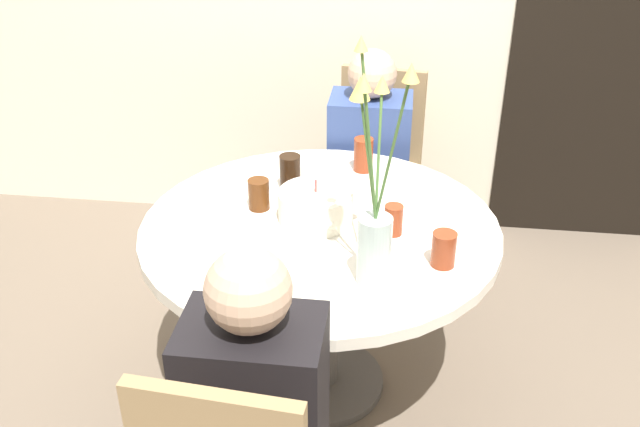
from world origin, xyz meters
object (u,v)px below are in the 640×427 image
object	(u,v)px
flower_vase	(374,217)
drink_glass_2	(290,172)
chair_right_flank	(376,160)
drink_glass_3	(363,155)
drink_glass_0	(444,249)
drink_glass_1	(259,194)
person_guest	(368,177)
drink_glass_4	(393,220)
side_plate	(303,264)
birthday_cake	(316,206)

from	to	relation	value
flower_vase	drink_glass_2	bearing A→B (deg)	121.08
chair_right_flank	drink_glass_3	world-z (taller)	chair_right_flank
flower_vase	drink_glass_3	bearing A→B (deg)	96.16
drink_glass_0	drink_glass_1	distance (m)	0.68
person_guest	drink_glass_4	bearing A→B (deg)	-80.99
chair_right_flank	drink_glass_2	xyz separation A→B (m)	(-0.28, -0.67, 0.25)
drink_glass_0	drink_glass_3	bearing A→B (deg)	114.81
flower_vase	drink_glass_4	distance (m)	0.32
drink_glass_0	flower_vase	bearing A→B (deg)	-152.05
chair_right_flank	drink_glass_2	distance (m)	0.77
side_plate	drink_glass_2	world-z (taller)	drink_glass_2
chair_right_flank	flower_vase	world-z (taller)	flower_vase
drink_glass_4	person_guest	bearing A→B (deg)	99.01
drink_glass_2	drink_glass_1	bearing A→B (deg)	-117.35
drink_glass_1	person_guest	xyz separation A→B (m)	(0.34, 0.68, -0.25)
side_plate	drink_glass_0	size ratio (longest dim) A/B	1.93
chair_right_flank	drink_glass_1	world-z (taller)	chair_right_flank
drink_glass_0	person_guest	bearing A→B (deg)	106.41
drink_glass_2	side_plate	bearing A→B (deg)	-76.47
chair_right_flank	person_guest	xyz separation A→B (m)	(-0.02, -0.16, -0.01)
drink_glass_0	drink_glass_2	world-z (taller)	drink_glass_2
side_plate	person_guest	xyz separation A→B (m)	(0.14, 1.01, -0.20)
flower_vase	drink_glass_0	world-z (taller)	flower_vase
drink_glass_1	drink_glass_4	size ratio (longest dim) A/B	1.06
flower_vase	drink_glass_2	world-z (taller)	flower_vase
flower_vase	drink_glass_1	world-z (taller)	flower_vase
side_plate	birthday_cake	bearing A→B (deg)	89.32
chair_right_flank	drink_glass_3	xyz separation A→B (m)	(-0.03, -0.49, 0.25)
drink_glass_0	person_guest	xyz separation A→B (m)	(-0.28, 0.95, -0.25)
chair_right_flank	drink_glass_0	xyz separation A→B (m)	(0.26, -1.11, 0.24)
side_plate	person_guest	size ratio (longest dim) A/B	0.20
side_plate	drink_glass_1	xyz separation A→B (m)	(-0.20, 0.33, 0.05)
drink_glass_1	drink_glass_3	world-z (taller)	drink_glass_3
flower_vase	drink_glass_0	distance (m)	0.28
birthday_cake	side_plate	xyz separation A→B (m)	(-0.00, -0.27, -0.05)
birthday_cake	flower_vase	size ratio (longest dim) A/B	0.35
drink_glass_0	drink_glass_3	size ratio (longest dim) A/B	0.85
drink_glass_2	drink_glass_4	world-z (taller)	drink_glass_2
birthday_cake	drink_glass_1	distance (m)	0.21
drink_glass_1	drink_glass_2	size ratio (longest dim) A/B	0.83
flower_vase	person_guest	world-z (taller)	flower_vase
flower_vase	drink_glass_3	distance (m)	0.75
birthday_cake	drink_glass_0	xyz separation A→B (m)	(0.41, -0.22, 0.00)
birthday_cake	person_guest	size ratio (longest dim) A/B	0.23
chair_right_flank	side_plate	xyz separation A→B (m)	(-0.16, -1.17, 0.19)
birthday_cake	drink_glass_4	distance (m)	0.26
flower_vase	side_plate	distance (m)	0.30
flower_vase	drink_glass_3	xyz separation A→B (m)	(-0.08, 0.73, -0.15)
birthday_cake	person_guest	world-z (taller)	person_guest
drink_glass_0	drink_glass_1	bearing A→B (deg)	155.97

